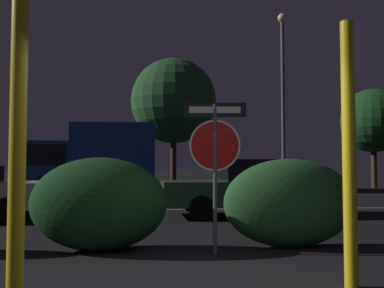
# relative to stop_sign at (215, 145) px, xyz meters

# --- Properties ---
(road_center_stripe) EXTENTS (32.80, 0.12, 0.01)m
(road_center_stripe) POSITION_rel_stop_sign_xyz_m (-0.43, 6.47, -1.61)
(road_center_stripe) COLOR gold
(road_center_stripe) RESTS_ON ground_plane
(stop_sign) EXTENTS (0.95, 0.09, 2.26)m
(stop_sign) POSITION_rel_stop_sign_xyz_m (0.00, 0.00, 0.00)
(stop_sign) COLOR #4C4C51
(stop_sign) RESTS_ON ground_plane
(yellow_pole_left) EXTENTS (0.15, 0.15, 2.81)m
(yellow_pole_left) POSITION_rel_stop_sign_xyz_m (-2.09, -2.50, -0.21)
(yellow_pole_left) COLOR yellow
(yellow_pole_left) RESTS_ON ground_plane
(yellow_pole_right) EXTENTS (0.15, 0.15, 2.89)m
(yellow_pole_right) POSITION_rel_stop_sign_xyz_m (1.22, -1.90, -0.17)
(yellow_pole_right) COLOR yellow
(yellow_pole_right) RESTS_ON ground_plane
(hedge_bush_1) EXTENTS (2.09, 1.16, 1.44)m
(hedge_bush_1) POSITION_rel_stop_sign_xyz_m (-1.76, 0.31, -0.90)
(hedge_bush_1) COLOR #19421E
(hedge_bush_1) RESTS_ON ground_plane
(hedge_bush_2) EXTENTS (2.16, 0.83, 1.42)m
(hedge_bush_2) POSITION_rel_stop_sign_xyz_m (1.26, 0.36, -0.91)
(hedge_bush_2) COLOR #285B2D
(hedge_bush_2) RESTS_ON ground_plane
(passing_car_2) EXTENTS (4.88, 2.07, 1.47)m
(passing_car_2) POSITION_rel_stop_sign_xyz_m (1.64, 4.69, -0.89)
(passing_car_2) COLOR #335B38
(passing_car_2) RESTS_ON ground_plane
(delivery_truck) EXTENTS (5.72, 2.58, 3.12)m
(delivery_truck) POSITION_rel_stop_sign_xyz_m (-3.82, 12.57, 0.02)
(delivery_truck) COLOR navy
(delivery_truck) RESTS_ON ground_plane
(street_lamp) EXTENTS (0.40, 0.40, 8.00)m
(street_lamp) POSITION_rel_stop_sign_xyz_m (4.55, 11.72, 3.16)
(street_lamp) COLOR #4C4C51
(street_lamp) RESTS_ON ground_plane
(tree_0) EXTENTS (3.78, 3.78, 5.88)m
(tree_0) POSITION_rel_stop_sign_xyz_m (11.87, 17.96, 2.36)
(tree_0) COLOR #422D1E
(tree_0) RESTS_ON ground_plane
(tree_1) EXTENTS (4.65, 4.65, 7.16)m
(tree_1) POSITION_rel_stop_sign_xyz_m (-0.04, 16.76, 3.21)
(tree_1) COLOR #422D1E
(tree_1) RESTS_ON ground_plane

